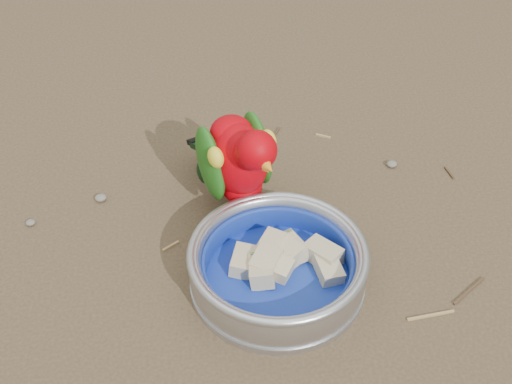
{
  "coord_description": "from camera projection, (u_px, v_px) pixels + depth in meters",
  "views": [
    {
      "loc": [
        -0.1,
        -0.51,
        0.69
      ],
      "look_at": [
        -0.04,
        0.19,
        0.08
      ],
      "focal_mm": 50.0,
      "sensor_mm": 36.0,
      "label": 1
    }
  ],
  "objects": [
    {
      "name": "ground",
      "position": [
        302.0,
        345.0,
        0.84
      ],
      "size": [
        60.0,
        60.0,
        0.0
      ],
      "primitive_type": "plane",
      "color": "brown"
    },
    {
      "name": "fruit_wedges",
      "position": [
        278.0,
        268.0,
        0.89
      ],
      "size": [
        0.13,
        0.13,
        0.03
      ],
      "primitive_type": null,
      "color": "#CAB78F",
      "rests_on": "food_bowl"
    },
    {
      "name": "food_bowl",
      "position": [
        277.0,
        280.0,
        0.91
      ],
      "size": [
        0.22,
        0.22,
        0.02
      ],
      "primitive_type": "cylinder",
      "color": "#B2B2BA",
      "rests_on": "ground"
    },
    {
      "name": "lory_parrot",
      "position": [
        239.0,
        167.0,
        0.96
      ],
      "size": [
        0.17,
        0.23,
        0.16
      ],
      "primitive_type": null,
      "rotation": [
        0.0,
        0.0,
        -2.74
      ],
      "color": "#B30008",
      "rests_on": "ground"
    },
    {
      "name": "bowl_wall",
      "position": [
        278.0,
        264.0,
        0.89
      ],
      "size": [
        0.22,
        0.22,
        0.04
      ],
      "primitive_type": null,
      "color": "#B2B2BA",
      "rests_on": "food_bowl"
    },
    {
      "name": "ground_debris",
      "position": [
        293.0,
        293.0,
        0.9
      ],
      "size": [
        0.9,
        0.8,
        0.01
      ],
      "primitive_type": null,
      "color": "#A88653",
      "rests_on": "ground"
    }
  ]
}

